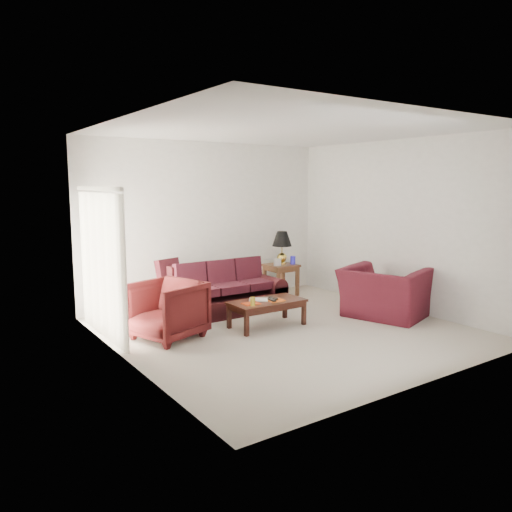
{
  "coord_description": "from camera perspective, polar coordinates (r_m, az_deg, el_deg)",
  "views": [
    {
      "loc": [
        -4.57,
        -5.84,
        2.23
      ],
      "look_at": [
        0.0,
        0.85,
        1.05
      ],
      "focal_mm": 35.0,
      "sensor_mm": 36.0,
      "label": 1
    }
  ],
  "objects": [
    {
      "name": "floor_lamp",
      "position": [
        8.53,
        -17.4,
        -2.22
      ],
      "size": [
        0.26,
        0.26,
        1.46
      ],
      "primitive_type": null,
      "rotation": [
        0.0,
        0.0,
        -0.08
      ],
      "color": "white",
      "rests_on": "ground"
    },
    {
      "name": "blue_canister",
      "position": [
        10.01,
        4.24,
        -0.48
      ],
      "size": [
        0.12,
        0.12,
        0.16
      ],
      "primitive_type": "cylinder",
      "rotation": [
        0.0,
        0.0,
        -0.21
      ],
      "color": "#231CB8",
      "rests_on": "end_table"
    },
    {
      "name": "armchair_right",
      "position": [
        8.64,
        14.42,
        -4.09
      ],
      "size": [
        1.47,
        1.57,
        0.84
      ],
      "primitive_type": "imported",
      "rotation": [
        0.0,
        0.0,
        1.89
      ],
      "color": "#440F1A",
      "rests_on": "ground"
    },
    {
      "name": "coffee_table",
      "position": [
        7.88,
        1.26,
        -6.59
      ],
      "size": [
        1.32,
        0.94,
        0.42
      ],
      "primitive_type": null,
      "rotation": [
        0.0,
        0.0,
        -0.33
      ],
      "color": "black",
      "rests_on": "ground"
    },
    {
      "name": "throw_pillow",
      "position": [
        8.83,
        -9.99,
        -1.78
      ],
      "size": [
        0.5,
        0.35,
        0.47
      ],
      "primitive_type": "cube",
      "rotation": [
        -0.21,
        0.0,
        0.3
      ],
      "color": "black",
      "rests_on": "sofa"
    },
    {
      "name": "yellow_glass",
      "position": [
        7.5,
        -0.38,
        -5.21
      ],
      "size": [
        0.08,
        0.08,
        0.13
      ],
      "primitive_type": "cylinder",
      "rotation": [
        0.0,
        0.0,
        0.1
      ],
      "color": "gold",
      "rests_on": "coffee_table"
    },
    {
      "name": "end_table",
      "position": [
        10.05,
        2.85,
        -2.72
      ],
      "size": [
        0.63,
        0.63,
        0.63
      ],
      "primitive_type": null,
      "rotation": [
        0.0,
        0.0,
        -0.1
      ],
      "color": "#482219",
      "rests_on": "ground"
    },
    {
      "name": "picture_frame",
      "position": [
        10.07,
        1.56,
        -0.37
      ],
      "size": [
        0.15,
        0.18,
        0.06
      ],
      "primitive_type": "cube",
      "rotation": [
        1.36,
        0.0,
        -0.08
      ],
      "color": "white",
      "rests_on": "end_table"
    },
    {
      "name": "armchair_left",
      "position": [
        7.34,
        -10.17,
        -6.11
      ],
      "size": [
        1.17,
        1.15,
        0.85
      ],
      "primitive_type": "imported",
      "rotation": [
        0.0,
        0.0,
        -1.24
      ],
      "color": "#3E0E0F",
      "rests_on": "ground"
    },
    {
      "name": "remote_a",
      "position": [
        7.75,
        1.83,
        -5.03
      ],
      "size": [
        0.08,
        0.19,
        0.02
      ],
      "primitive_type": "cube",
      "rotation": [
        0.0,
        0.0,
        -0.12
      ],
      "color": "black",
      "rests_on": "coffee_table"
    },
    {
      "name": "table_lamp",
      "position": [
        10.0,
        2.98,
        0.95
      ],
      "size": [
        0.51,
        0.51,
        0.66
      ],
      "primitive_type": null,
      "rotation": [
        0.0,
        0.0,
        0.39
      ],
      "color": "#B19237",
      "rests_on": "end_table"
    },
    {
      "name": "remote_b",
      "position": [
        7.86,
        1.98,
        -4.84
      ],
      "size": [
        0.06,
        0.19,
        0.02
      ],
      "primitive_type": "cube",
      "rotation": [
        0.0,
        0.0,
        0.02
      ],
      "color": "black",
      "rests_on": "coffee_table"
    },
    {
      "name": "sofa",
      "position": [
        8.63,
        -3.5,
        -3.8
      ],
      "size": [
        2.15,
        1.06,
        0.85
      ],
      "primitive_type": null,
      "rotation": [
        0.0,
        0.0,
        -0.08
      ],
      "color": "black",
      "rests_on": "ground"
    },
    {
      "name": "magazine_white",
      "position": [
        7.85,
        0.28,
        -5.0
      ],
      "size": [
        0.36,
        0.35,
        0.02
      ],
      "primitive_type": "cube",
      "rotation": [
        0.0,
        0.0,
        -0.63
      ],
      "color": "silver",
      "rests_on": "coffee_table"
    },
    {
      "name": "magazine_red",
      "position": [
        7.6,
        -0.56,
        -5.46
      ],
      "size": [
        0.27,
        0.21,
        0.01
      ],
      "primitive_type": "cube",
      "rotation": [
        0.0,
        0.0,
        -0.08
      ],
      "color": "#B73912",
      "rests_on": "coffee_table"
    },
    {
      "name": "clock",
      "position": [
        9.81,
        2.46,
        -0.71
      ],
      "size": [
        0.15,
        0.1,
        0.14
      ],
      "primitive_type": "cube",
      "rotation": [
        0.0,
        0.0,
        -0.38
      ],
      "color": "#BABABE",
      "rests_on": "end_table"
    },
    {
      "name": "blinds",
      "position": [
        7.55,
        -17.36,
        -0.86
      ],
      "size": [
        0.1,
        2.0,
        2.16
      ],
      "primitive_type": "cube",
      "color": "silver",
      "rests_on": "ground"
    },
    {
      "name": "floor",
      "position": [
        7.75,
        3.59,
        -8.46
      ],
      "size": [
        5.0,
        5.0,
        0.0
      ],
      "primitive_type": "plane",
      "color": "beige",
      "rests_on": "ground"
    },
    {
      "name": "magazine_orange",
      "position": [
        7.81,
        2.29,
        -5.09
      ],
      "size": [
        0.25,
        0.19,
        0.01
      ],
      "primitive_type": "cube",
      "rotation": [
        0.0,
        0.0,
        -0.02
      ],
      "color": "#CB5717",
      "rests_on": "coffee_table"
    }
  ]
}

